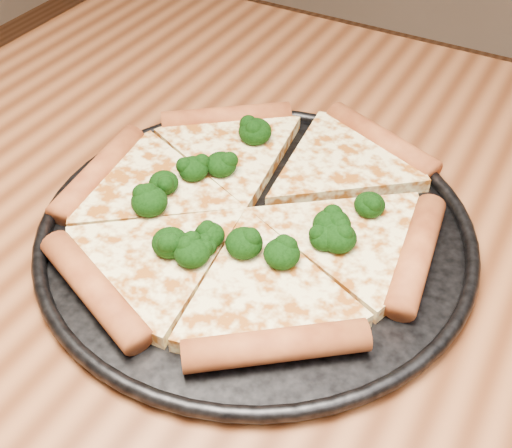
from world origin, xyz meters
The scene contains 4 objects.
dining_table centered at (0.00, 0.00, 0.66)m, with size 1.20×0.90×0.75m.
pizza_pan centered at (-0.10, -0.02, 0.76)m, with size 0.42×0.42×0.02m.
pizza centered at (-0.11, 0.00, 0.77)m, with size 0.37×0.41×0.03m.
broccoli_florets centered at (-0.11, -0.02, 0.78)m, with size 0.22×0.22×0.03m.
Camera 1 is at (0.13, -0.43, 1.18)m, focal length 46.48 mm.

